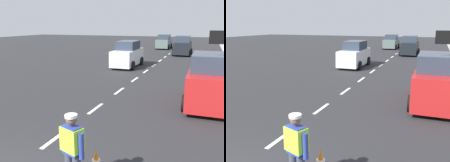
# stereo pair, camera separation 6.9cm
# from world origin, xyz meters

# --- Properties ---
(ground_plane) EXTENTS (96.00, 96.00, 0.00)m
(ground_plane) POSITION_xyz_m (0.00, 21.00, 0.00)
(ground_plane) COLOR #28282B
(lane_center_line) EXTENTS (0.14, 46.40, 0.01)m
(lane_center_line) POSITION_xyz_m (0.00, 25.20, 0.00)
(lane_center_line) COLOR silver
(lane_center_line) RESTS_ON ground
(road_worker) EXTENTS (0.76, 0.42, 1.67)m
(road_worker) POSITION_xyz_m (1.73, 0.80, 0.93)
(road_worker) COLOR #383D4C
(road_worker) RESTS_ON ground
(car_outgoing_far) EXTENTS (1.95, 3.93, 2.16)m
(car_outgoing_far) POSITION_xyz_m (1.53, 26.11, 1.00)
(car_outgoing_far) COLOR black
(car_outgoing_far) RESTS_ON ground
(car_oncoming_third) EXTENTS (1.95, 4.28, 2.00)m
(car_oncoming_third) POSITION_xyz_m (-1.71, 33.10, 0.93)
(car_oncoming_third) COLOR slate
(car_oncoming_third) RESTS_ON ground
(car_oncoming_second) EXTENTS (1.87, 4.33, 2.10)m
(car_oncoming_second) POSITION_xyz_m (-1.92, 16.35, 0.97)
(car_oncoming_second) COLOR silver
(car_oncoming_second) RESTS_ON ground
(car_parked_curbside) EXTENTS (1.88, 4.28, 2.23)m
(car_parked_curbside) POSITION_xyz_m (4.30, 7.97, 1.04)
(car_parked_curbside) COLOR red
(car_parked_curbside) RESTS_ON ground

